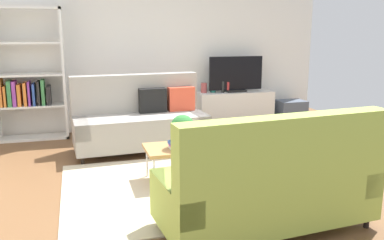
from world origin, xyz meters
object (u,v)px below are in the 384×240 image
(bookshelf, at_px, (28,80))
(bottle_0, at_px, (223,87))
(couch_beige, at_px, (141,120))
(couch_green, at_px, (268,184))
(bottle_1, at_px, (228,87))
(tv, at_px, (236,75))
(storage_trunk, at_px, (291,112))
(vase_1, at_px, (213,87))
(tv_console, at_px, (235,109))
(vase_0, at_px, (204,88))
(potted_plant, at_px, (183,129))
(table_book_0, at_px, (180,148))
(coffee_table, at_px, (192,148))

(bookshelf, bearing_deg, bottle_0, -1.05)
(couch_beige, relative_size, couch_green, 0.99)
(couch_beige, relative_size, bottle_1, 10.42)
(tv, distance_m, bottle_1, 0.27)
(couch_beige, xyz_separation_m, bottle_1, (1.75, 1.02, 0.29))
(storage_trunk, height_order, vase_1, vase_1)
(tv_console, height_order, vase_0, vase_0)
(potted_plant, bearing_deg, couch_beige, 100.50)
(potted_plant, bearing_deg, table_book_0, -123.91)
(storage_trunk, xyz_separation_m, potted_plant, (-2.74, -2.41, 0.41))
(potted_plant, height_order, bottle_1, bottle_1)
(storage_trunk, bearing_deg, couch_green, -121.43)
(table_book_0, relative_size, vase_1, 1.40)
(vase_0, height_order, bottle_0, bottle_0)
(potted_plant, height_order, bottle_0, bottle_0)
(table_book_0, bearing_deg, bottle_0, 60.63)
(storage_trunk, distance_m, bottle_0, 1.45)
(storage_trunk, xyz_separation_m, vase_0, (-1.68, 0.15, 0.51))
(couch_green, bearing_deg, bottle_0, 70.76)
(tv_console, bearing_deg, couch_green, -107.44)
(tv, bearing_deg, bottle_1, -172.55)
(tv, relative_size, vase_1, 5.84)
(coffee_table, xyz_separation_m, tv, (1.52, 2.47, 0.56))
(tv_console, xyz_separation_m, vase_0, (-0.58, 0.05, 0.41))
(tv, bearing_deg, storage_trunk, -4.16)
(table_book_0, height_order, vase_0, vase_0)
(couch_green, height_order, bookshelf, bookshelf)
(vase_1, bearing_deg, bottle_0, -29.41)
(couch_green, height_order, vase_1, couch_green)
(tv_console, relative_size, bottle_0, 6.86)
(vase_1, bearing_deg, bookshelf, -179.45)
(coffee_table, height_order, storage_trunk, storage_trunk)
(vase_0, distance_m, vase_1, 0.17)
(tv_console, relative_size, tv, 1.40)
(storage_trunk, bearing_deg, bottle_0, 177.46)
(bottle_0, bearing_deg, table_book_0, -119.37)
(tv_console, distance_m, bookshelf, 3.59)
(tv_console, relative_size, table_book_0, 5.83)
(couch_green, relative_size, potted_plant, 5.14)
(potted_plant, bearing_deg, bottle_0, 60.76)
(tv, distance_m, storage_trunk, 1.32)
(couch_green, relative_size, vase_0, 11.34)
(bookshelf, height_order, vase_0, bookshelf)
(couch_beige, height_order, vase_1, couch_beige)
(storage_trunk, height_order, table_book_0, table_book_0)
(coffee_table, height_order, vase_1, vase_1)
(couch_green, bearing_deg, table_book_0, 103.79)
(bottle_0, bearing_deg, vase_0, 164.72)
(coffee_table, xyz_separation_m, potted_plant, (-0.12, -0.03, 0.24))
(tv_console, bearing_deg, potted_plant, -123.04)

